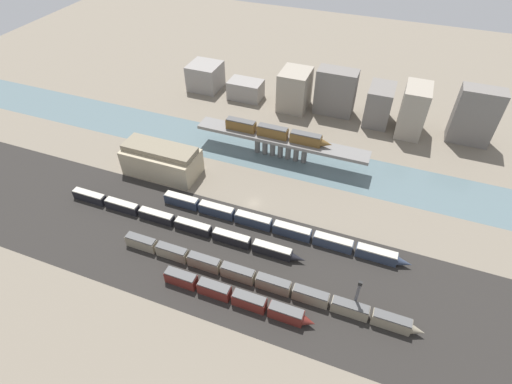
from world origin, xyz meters
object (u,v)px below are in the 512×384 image
at_px(train_on_bridge, 276,132).
at_px(warehouse_building, 162,160).
at_px(signal_tower, 357,295).
at_px(train_yard_far, 179,223).
at_px(train_yard_outer, 277,227).
at_px(train_yard_mid, 259,280).
at_px(train_yard_near, 235,297).

relative_size(train_on_bridge, warehouse_building, 1.51).
height_order(train_on_bridge, signal_tower, train_on_bridge).
distance_m(train_yard_far, train_yard_outer, 30.87).
bearing_deg(train_yard_outer, signal_tower, -34.25).
bearing_deg(train_yard_far, train_yard_mid, -19.92).
distance_m(train_on_bridge, train_yard_near, 66.44).
relative_size(train_yard_mid, train_yard_far, 1.06).
height_order(train_yard_far, warehouse_building, warehouse_building).
height_order(train_yard_near, train_yard_outer, train_yard_near).
height_order(train_yard_mid, train_yard_outer, train_yard_mid).
bearing_deg(warehouse_building, train_on_bridge, 34.24).
relative_size(train_on_bridge, train_yard_far, 0.50).
bearing_deg(train_yard_far, train_yard_outer, 17.44).
bearing_deg(train_yard_mid, train_yard_far, 160.08).
distance_m(warehouse_building, signal_tower, 82.36).
relative_size(train_yard_near, train_yard_far, 0.52).
bearing_deg(train_on_bridge, train_yard_outer, -70.45).
height_order(train_on_bridge, train_yard_near, train_on_bridge).
bearing_deg(train_yard_near, train_yard_outer, 85.54).
xyz_separation_m(train_on_bridge, train_yard_near, (11.02, -64.96, -8.56)).
xyz_separation_m(train_yard_far, signal_tower, (57.00, -9.51, 4.16)).
distance_m(train_yard_far, warehouse_building, 29.57).
bearing_deg(signal_tower, train_on_bridge, 126.09).
distance_m(train_on_bridge, train_yard_mid, 60.22).
bearing_deg(train_on_bridge, train_yard_far, -109.32).
bearing_deg(train_yard_near, train_yard_far, 145.75).
height_order(warehouse_building, signal_tower, signal_tower).
xyz_separation_m(train_yard_outer, signal_tower, (27.55, -18.76, 4.05)).
bearing_deg(train_yard_mid, train_yard_near, -118.52).
relative_size(train_yard_near, warehouse_building, 1.57).
xyz_separation_m(train_yard_near, train_yard_far, (-27.28, 18.57, -0.33)).
bearing_deg(train_yard_near, warehouse_building, 138.40).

